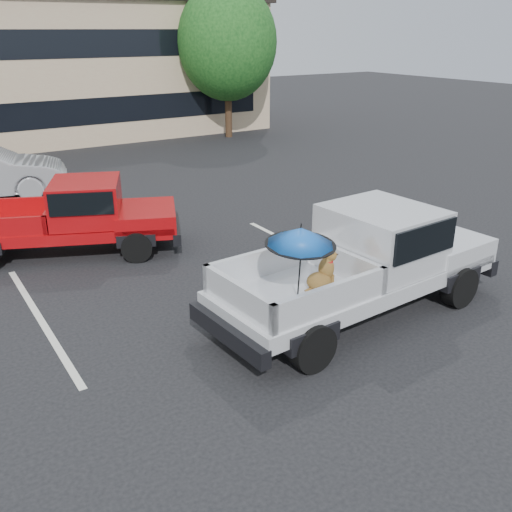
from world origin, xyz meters
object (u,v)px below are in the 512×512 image
object	(u,v)px
tree_right	(227,42)
silver_pickup	(371,255)
tree_back	(102,36)
red_pickup	(81,214)

from	to	relation	value
tree_right	silver_pickup	bearing A→B (deg)	-112.16
tree_right	tree_back	size ratio (longest dim) A/B	0.95
tree_back	red_pickup	world-z (taller)	tree_back
tree_back	silver_pickup	distance (m)	25.31
tree_right	red_pickup	size ratio (longest dim) A/B	1.28
tree_right	red_pickup	distance (m)	15.54
tree_right	silver_pickup	world-z (taller)	tree_right
silver_pickup	red_pickup	xyz separation A→B (m)	(-3.48, 5.65, -0.14)
tree_back	silver_pickup	world-z (taller)	tree_back
tree_right	silver_pickup	size ratio (longest dim) A/B	1.17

